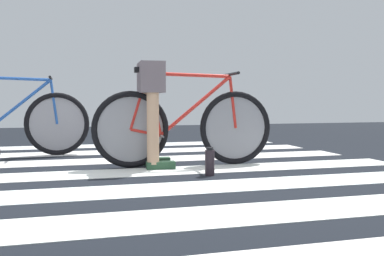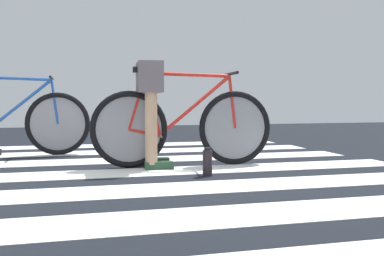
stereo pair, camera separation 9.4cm
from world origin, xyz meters
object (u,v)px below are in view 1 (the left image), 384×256
object	(u,v)px
bicycle_2_of_2	(8,122)
bicycle_1_of_2	(184,126)
cyclist_1_of_2	(151,100)
water_bottle	(210,162)

from	to	relation	value
bicycle_2_of_2	bicycle_1_of_2	bearing A→B (deg)	-34.94
bicycle_1_of_2	cyclist_1_of_2	distance (m)	0.40
bicycle_1_of_2	bicycle_2_of_2	distance (m)	2.06
bicycle_1_of_2	water_bottle	world-z (taller)	bicycle_1_of_2
bicycle_1_of_2	bicycle_2_of_2	xyz separation A→B (m)	(-1.72, 1.14, 0.00)
bicycle_1_of_2	water_bottle	distance (m)	0.63
water_bottle	bicycle_2_of_2	bearing A→B (deg)	136.65
cyclist_1_of_2	bicycle_2_of_2	bearing A→B (deg)	143.72
bicycle_1_of_2	water_bottle	bearing A→B (deg)	-79.15
cyclist_1_of_2	water_bottle	xyz separation A→B (m)	(0.39, -0.57, -0.52)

